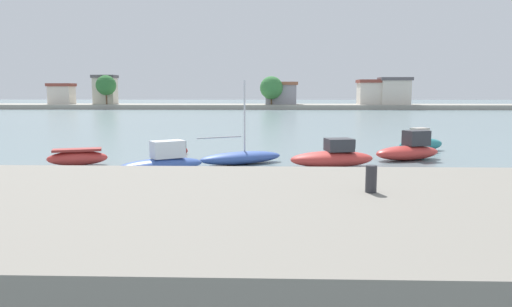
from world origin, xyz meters
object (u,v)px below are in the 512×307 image
(moored_boat_5, at_px, (409,150))
(mooring_buoy_1, at_px, (185,151))
(moored_boat_4, at_px, (333,157))
(moored_boat_2, at_px, (162,162))
(moored_boat_6, at_px, (421,143))
(mooring_buoy_0, at_px, (217,173))
(moored_boat_1, at_px, (77,157))
(moored_boat_3, at_px, (241,157))
(mooring_bollard, at_px, (371,179))

(moored_boat_5, height_order, mooring_buoy_1, moored_boat_5)
(mooring_buoy_1, bearing_deg, moored_boat_4, -29.61)
(moored_boat_2, xyz_separation_m, moored_boat_4, (9.00, 2.07, 0.01))
(moored_boat_6, distance_m, mooring_buoy_0, 16.44)
(moored_boat_1, bearing_deg, mooring_buoy_0, -37.95)
(mooring_buoy_0, height_order, mooring_buoy_1, mooring_buoy_1)
(moored_boat_3, height_order, moored_boat_4, moored_boat_3)
(moored_boat_1, height_order, moored_boat_3, moored_boat_3)
(moored_boat_5, relative_size, mooring_buoy_1, 11.12)
(moored_boat_1, height_order, moored_boat_4, moored_boat_4)
(mooring_bollard, height_order, moored_boat_1, mooring_bollard)
(moored_boat_2, bearing_deg, moored_boat_5, -14.29)
(mooring_bollard, height_order, moored_boat_2, mooring_bollard)
(mooring_bollard, relative_size, mooring_buoy_0, 2.21)
(moored_boat_1, xyz_separation_m, moored_boat_2, (5.31, -2.15, 0.09))
(mooring_bollard, distance_m, mooring_buoy_0, 15.14)
(moored_boat_6, distance_m, mooring_buoy_1, 16.29)
(moored_boat_2, xyz_separation_m, moored_boat_3, (3.88, 2.97, -0.16))
(mooring_bollard, xyz_separation_m, moored_boat_4, (1.41, 16.92, -1.92))
(moored_boat_5, xyz_separation_m, mooring_buoy_0, (-11.07, -5.63, -0.47))
(mooring_bollard, height_order, moored_boat_5, mooring_bollard)
(mooring_buoy_1, bearing_deg, moored_boat_5, -9.27)
(moored_boat_3, height_order, mooring_buoy_0, moored_boat_3)
(moored_boat_3, height_order, mooring_buoy_1, moored_boat_3)
(moored_boat_2, bearing_deg, mooring_buoy_1, 57.50)
(moored_boat_3, distance_m, moored_boat_4, 5.21)
(moored_boat_4, distance_m, mooring_buoy_0, 6.69)
(mooring_buoy_1, bearing_deg, mooring_buoy_0, -68.77)
(moored_boat_2, bearing_deg, mooring_buoy_0, -46.54)
(mooring_bollard, bearing_deg, mooring_buoy_0, 108.28)
(moored_boat_3, relative_size, mooring_buoy_1, 12.26)
(mooring_bollard, height_order, mooring_buoy_0, mooring_bollard)
(moored_boat_5, bearing_deg, mooring_bollard, -129.56)
(moored_boat_6, bearing_deg, moored_boat_3, -176.27)
(moored_boat_1, xyz_separation_m, moored_boat_4, (14.31, -0.08, 0.10))
(moored_boat_2, distance_m, moored_boat_6, 18.49)
(moored_boat_6, height_order, mooring_buoy_0, moored_boat_6)
(moored_boat_3, height_order, moored_boat_5, moored_boat_3)
(mooring_bollard, distance_m, moored_boat_1, 21.44)
(moored_boat_1, distance_m, moored_boat_3, 9.22)
(mooring_bollard, distance_m, moored_boat_5, 20.91)
(moored_boat_3, bearing_deg, mooring_buoy_0, -133.89)
(moored_boat_1, xyz_separation_m, mooring_buoy_0, (8.22, -2.80, -0.33))
(moored_boat_3, relative_size, mooring_buoy_0, 20.89)
(moored_boat_6, xyz_separation_m, mooring_buoy_0, (-13.08, -9.94, -0.45))
(mooring_bollard, distance_m, moored_boat_4, 17.09)
(moored_boat_4, relative_size, mooring_buoy_0, 20.30)
(moored_boat_5, height_order, mooring_buoy_0, moored_boat_5)
(moored_boat_6, relative_size, mooring_buoy_0, 15.32)
(moored_boat_4, bearing_deg, mooring_buoy_1, 138.86)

